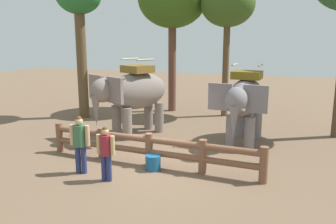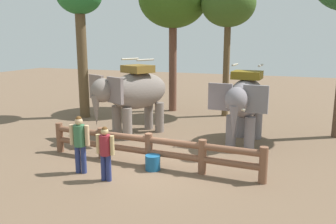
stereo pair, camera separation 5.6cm
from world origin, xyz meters
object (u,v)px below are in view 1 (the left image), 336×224
object	(u,v)px
elephant_center	(245,100)
tourist_man_in_blue	(106,150)
log_fence	(149,147)
tree_back_center	(79,4)
tree_far_right	(172,0)
tree_deep_back	(228,6)
feed_bucket	(153,163)
tourist_woman_in_black	(80,141)
elephant_near_left	(133,93)

from	to	relation	value
elephant_center	tourist_man_in_blue	xyz separation A→B (m)	(-3.09, -4.83, -0.79)
log_fence	tree_back_center	distance (m)	9.43
tree_far_right	tree_deep_back	world-z (taller)	tree_far_right
log_fence	feed_bucket	bearing A→B (deg)	-49.40
tree_far_right	tree_deep_back	bearing A→B (deg)	-5.74
elephant_center	tree_deep_back	xyz separation A→B (m)	(-1.70, 4.84, 3.85)
elephant_center	feed_bucket	distance (m)	4.46
elephant_center	tree_back_center	size ratio (longest dim) A/B	0.51
elephant_center	tourist_man_in_blue	size ratio (longest dim) A/B	2.24
elephant_center	tourist_woman_in_black	xyz separation A→B (m)	(-4.09, -4.59, -0.70)
tree_back_center	feed_bucket	world-z (taller)	tree_back_center
log_fence	elephant_near_left	size ratio (longest dim) A/B	1.95
elephant_near_left	tourist_woman_in_black	xyz separation A→B (m)	(0.38, -4.37, -0.77)
tree_back_center	tree_far_right	size ratio (longest dim) A/B	0.92
elephant_center	tourist_woman_in_black	size ratio (longest dim) A/B	2.03
elephant_center	tree_back_center	bearing A→B (deg)	166.52
elephant_center	tree_deep_back	world-z (taller)	tree_deep_back
log_fence	tree_deep_back	bearing A→B (deg)	84.77
feed_bucket	tree_back_center	bearing A→B (deg)	137.95
elephant_center	elephant_near_left	bearing A→B (deg)	-177.15
tourist_man_in_blue	tree_back_center	xyz separation A→B (m)	(-5.33, 6.85, 4.71)
tourist_woman_in_black	tree_far_right	xyz separation A→B (m)	(-0.63, 9.73, 4.98)
tourist_man_in_blue	tree_deep_back	size ratio (longest dim) A/B	0.23
tourist_woman_in_black	feed_bucket	bearing A→B (deg)	27.32
tourist_man_in_blue	feed_bucket	xyz separation A→B (m)	(0.90, 1.23, -0.68)
tourist_woman_in_black	tree_far_right	size ratio (longest dim) A/B	0.23
tourist_woman_in_black	tree_deep_back	xyz separation A→B (m)	(2.39, 9.43, 4.55)
feed_bucket	elephant_near_left	bearing A→B (deg)	124.15
elephant_near_left	tourist_man_in_blue	xyz separation A→B (m)	(1.39, -4.61, -0.87)
log_fence	tree_back_center	size ratio (longest dim) A/B	1.04
log_fence	feed_bucket	world-z (taller)	log_fence
log_fence	elephant_near_left	distance (m)	3.86
tree_deep_back	tree_far_right	bearing A→B (deg)	174.26
tree_far_right	elephant_center	bearing A→B (deg)	-47.46
tree_back_center	tree_far_right	world-z (taller)	tree_far_right
log_fence	tree_far_right	bearing A→B (deg)	105.08
tourist_man_in_blue	feed_bucket	bearing A→B (deg)	53.63
elephant_near_left	tourist_man_in_blue	world-z (taller)	elephant_near_left
elephant_near_left	feed_bucket	distance (m)	4.37
log_fence	tree_deep_back	world-z (taller)	tree_deep_back
elephant_near_left	elephant_center	distance (m)	4.48
elephant_center	tree_far_right	world-z (taller)	tree_far_right
elephant_center	tourist_woman_in_black	world-z (taller)	elephant_center
tree_far_right	feed_bucket	xyz separation A→B (m)	(2.54, -8.75, -5.76)
tree_deep_back	elephant_center	bearing A→B (deg)	-70.64
elephant_center	tree_deep_back	bearing A→B (deg)	109.36
log_fence	tree_deep_back	size ratio (longest dim) A/B	1.07
tree_far_right	feed_bucket	size ratio (longest dim) A/B	16.39
tourist_man_in_blue	feed_bucket	size ratio (longest dim) A/B	3.40
elephant_near_left	tree_deep_back	bearing A→B (deg)	61.29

